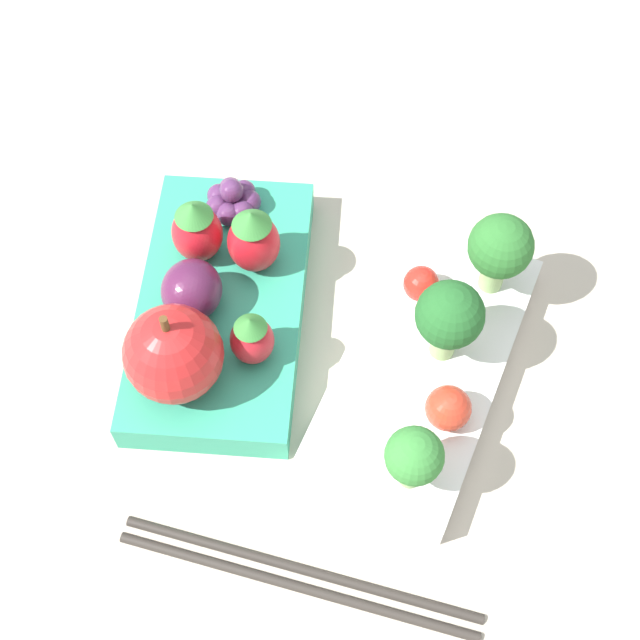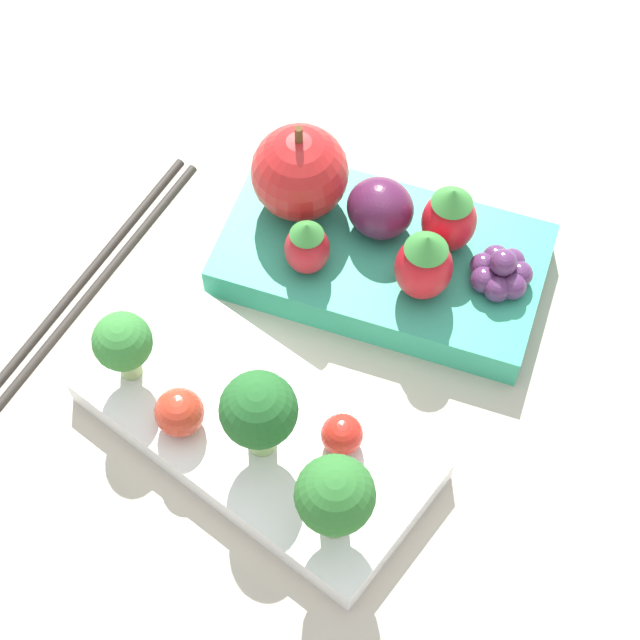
{
  "view_description": "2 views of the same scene",
  "coord_description": "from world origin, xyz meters",
  "views": [
    {
      "loc": [
        0.27,
        0.07,
        0.51
      ],
      "look_at": [
        -0.0,
        -0.0,
        0.03
      ],
      "focal_mm": 50.0,
      "sensor_mm": 36.0,
      "label": 1
    },
    {
      "loc": [
        -0.15,
        0.27,
        0.56
      ],
      "look_at": [
        -0.0,
        -0.0,
        0.03
      ],
      "focal_mm": 60.0,
      "sensor_mm": 36.0,
      "label": 2
    }
  ],
  "objects": [
    {
      "name": "ground_plane",
      "position": [
        0.0,
        0.0,
        0.0
      ],
      "size": [
        4.0,
        4.0,
        0.0
      ],
      "primitive_type": "plane",
      "color": "#BCB29E"
    },
    {
      "name": "bento_box_savoury",
      "position": [
        0.0,
        0.07,
        0.01
      ],
      "size": [
        0.21,
        0.13,
        0.02
      ],
      "color": "white",
      "rests_on": "ground_plane"
    },
    {
      "name": "bento_box_fruit",
      "position": [
        -0.01,
        -0.07,
        0.01
      ],
      "size": [
        0.21,
        0.14,
        0.02
      ],
      "color": "#33A87F",
      "rests_on": "ground_plane"
    },
    {
      "name": "broccoli_floret_0",
      "position": [
        -0.07,
        0.1,
        0.06
      ],
      "size": [
        0.04,
        0.04,
        0.06
      ],
      "color": "#93B770",
      "rests_on": "bento_box_savoury"
    },
    {
      "name": "broccoli_floret_1",
      "position": [
        0.08,
        0.07,
        0.05
      ],
      "size": [
        0.03,
        0.03,
        0.05
      ],
      "color": "#93B770",
      "rests_on": "bento_box_savoury"
    },
    {
      "name": "broccoli_floret_2",
      "position": [
        -0.01,
        0.07,
        0.06
      ],
      "size": [
        0.04,
        0.04,
        0.06
      ],
      "color": "#93B770",
      "rests_on": "bento_box_savoury"
    },
    {
      "name": "cherry_tomato_0",
      "position": [
        -0.05,
        0.05,
        0.03
      ],
      "size": [
        0.02,
        0.02,
        0.02
      ],
      "color": "red",
      "rests_on": "bento_box_savoury"
    },
    {
      "name": "cherry_tomato_1",
      "position": [
        0.04,
        0.08,
        0.03
      ],
      "size": [
        0.03,
        0.03,
        0.03
      ],
      "color": "red",
      "rests_on": "bento_box_savoury"
    },
    {
      "name": "apple",
      "position": [
        0.05,
        -0.08,
        0.05
      ],
      "size": [
        0.06,
        0.06,
        0.07
      ],
      "color": "red",
      "rests_on": "bento_box_fruit"
    },
    {
      "name": "strawberry_0",
      "position": [
        -0.04,
        -0.09,
        0.05
      ],
      "size": [
        0.03,
        0.03,
        0.05
      ],
      "color": "red",
      "rests_on": "bento_box_fruit"
    },
    {
      "name": "strawberry_1",
      "position": [
        -0.04,
        -0.06,
        0.05
      ],
      "size": [
        0.03,
        0.03,
        0.05
      ],
      "color": "red",
      "rests_on": "bento_box_fruit"
    },
    {
      "name": "strawberry_2",
      "position": [
        0.02,
        -0.04,
        0.04
      ],
      "size": [
        0.03,
        0.03,
        0.04
      ],
      "color": "red",
      "rests_on": "bento_box_fruit"
    },
    {
      "name": "plum",
      "position": [
        -0.0,
        -0.08,
        0.04
      ],
      "size": [
        0.04,
        0.04,
        0.04
      ],
      "color": "#511E42",
      "rests_on": "bento_box_fruit"
    },
    {
      "name": "grape_cluster",
      "position": [
        -0.08,
        -0.08,
        0.03
      ],
      "size": [
        0.04,
        0.04,
        0.03
      ],
      "color": "#562D5B",
      "rests_on": "bento_box_fruit"
    },
    {
      "name": "chopsticks_pair",
      "position": [
        0.14,
        0.02,
        0.0
      ],
      "size": [
        0.02,
        0.21,
        0.01
      ],
      "color": "#332D28",
      "rests_on": "ground_plane"
    }
  ]
}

